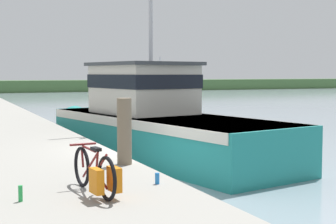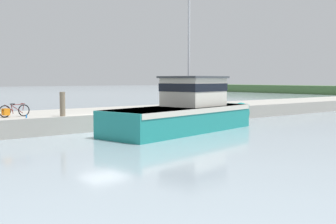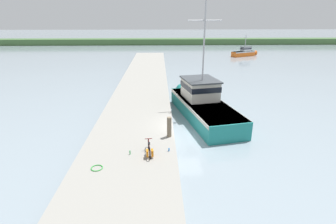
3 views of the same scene
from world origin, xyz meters
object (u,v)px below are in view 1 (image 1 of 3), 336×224
(water_bottle_on_curb, at_px, (20,194))
(fishing_boat_main, at_px, (155,121))
(bicycle_touring, at_px, (97,174))
(water_bottle_by_bike, at_px, (157,179))
(boat_blue_far, at_px, (160,91))
(mooring_post, at_px, (124,131))

(water_bottle_on_curb, bearing_deg, fishing_boat_main, 57.31)
(bicycle_touring, bearing_deg, water_bottle_by_bike, 13.31)
(boat_blue_far, relative_size, water_bottle_by_bike, 34.20)
(boat_blue_far, bearing_deg, fishing_boat_main, -47.85)
(mooring_post, bearing_deg, bicycle_touring, -117.18)
(water_bottle_by_bike, bearing_deg, mooring_post, 87.35)
(water_bottle_on_curb, distance_m, water_bottle_by_bike, 2.30)
(boat_blue_far, height_order, bicycle_touring, boat_blue_far)
(boat_blue_far, bearing_deg, mooring_post, -48.48)
(fishing_boat_main, distance_m, bicycle_touring, 9.84)
(mooring_post, distance_m, water_bottle_on_curb, 3.37)
(boat_blue_far, bearing_deg, water_bottle_by_bike, -47.64)
(water_bottle_by_bike, bearing_deg, fishing_boat_main, 68.49)
(boat_blue_far, bearing_deg, bicycle_touring, -48.69)
(boat_blue_far, relative_size, bicycle_touring, 3.72)
(fishing_boat_main, xyz_separation_m, water_bottle_on_curb, (-5.58, -8.69, -0.10))
(fishing_boat_main, distance_m, water_bottle_by_bike, 9.01)
(bicycle_touring, height_order, mooring_post, mooring_post)
(mooring_post, bearing_deg, water_bottle_on_curb, -135.52)
(mooring_post, height_order, water_bottle_by_bike, mooring_post)
(fishing_boat_main, height_order, mooring_post, fishing_boat_main)
(boat_blue_far, relative_size, water_bottle_on_curb, 27.36)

